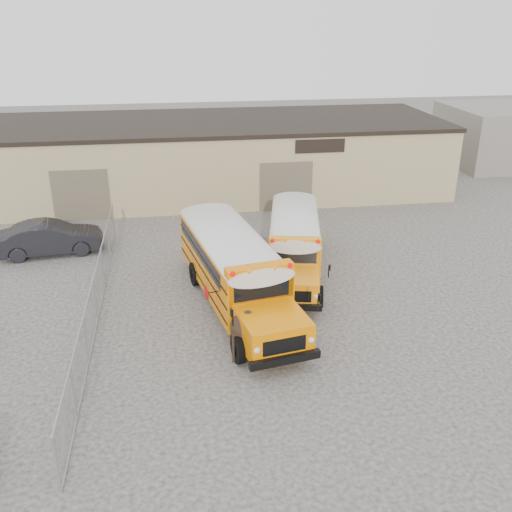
{
  "coord_description": "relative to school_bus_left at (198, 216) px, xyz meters",
  "views": [
    {
      "loc": [
        -2.71,
        -17.53,
        11.35
      ],
      "look_at": [
        0.62,
        4.65,
        1.6
      ],
      "focal_mm": 40.0,
      "sensor_mm": 36.0,
      "label": 1
    }
  ],
  "objects": [
    {
      "name": "tarp_bundle",
      "position": [
        1.15,
        -10.15,
        -0.87
      ],
      "size": [
        1.26,
        1.26,
        1.72
      ],
      "color": "black",
      "rests_on": "ground"
    },
    {
      "name": "chainlink_fence",
      "position": [
        -4.43,
        -6.78,
        -0.85
      ],
      "size": [
        0.07,
        18.07,
        1.81
      ],
      "color": "#979A9F",
      "rests_on": "ground"
    },
    {
      "name": "distant_building_right",
      "position": [
        25.57,
        14.22,
        0.45
      ],
      "size": [
        10.0,
        8.0,
        4.4
      ],
      "primitive_type": "cube",
      "color": "gray",
      "rests_on": "ground"
    },
    {
      "name": "warehouse",
      "position": [
        1.57,
        10.22,
        0.62
      ],
      "size": [
        30.2,
        10.2,
        4.67
      ],
      "color": "tan",
      "rests_on": "ground"
    },
    {
      "name": "school_bus_right",
      "position": [
        5.41,
        2.15,
        -0.22
      ],
      "size": [
        4.0,
        9.3,
        2.65
      ],
      "color": "orange",
      "rests_on": "ground"
    },
    {
      "name": "car_dark",
      "position": [
        -7.38,
        0.36,
        -0.92
      ],
      "size": [
        5.25,
        2.41,
        1.67
      ],
      "primitive_type": "imported",
      "rotation": [
        0.0,
        0.0,
        1.7
      ],
      "color": "black",
      "rests_on": "ground"
    },
    {
      "name": "ground",
      "position": [
        1.57,
        -9.78,
        -1.75
      ],
      "size": [
        120.0,
        120.0,
        0.0
      ],
      "primitive_type": "plane",
      "color": "#312E2D",
      "rests_on": "ground"
    },
    {
      "name": "school_bus_left",
      "position": [
        0.0,
        0.0,
        0.0
      ],
      "size": [
        4.37,
        10.63,
        3.03
      ],
      "color": "#FF8200",
      "rests_on": "ground"
    }
  ]
}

